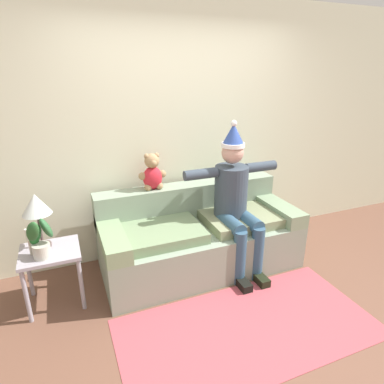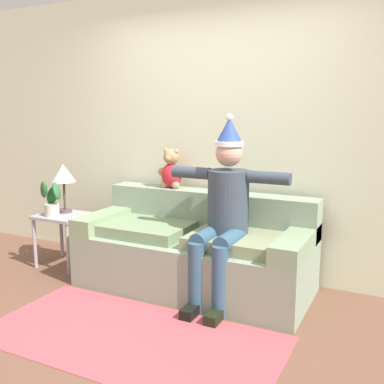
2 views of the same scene
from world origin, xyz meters
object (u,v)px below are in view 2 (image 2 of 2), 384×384
person_seated (224,208)px  table_lamp (63,175)px  couch (196,251)px  candle_tall (50,198)px  side_table (64,223)px  potted_plant (51,200)px  teddy_bear (171,170)px

person_seated → table_lamp: size_ratio=3.10×
couch → candle_tall: (-1.58, -0.11, 0.36)m
side_table → potted_plant: (-0.05, -0.10, 0.26)m
couch → candle_tall: 1.62m
side_table → potted_plant: potted_plant is taller
couch → potted_plant: size_ratio=5.39×
person_seated → table_lamp: 1.83m
side_table → table_lamp: (-0.05, 0.09, 0.47)m
teddy_bear → candle_tall: 1.28m
potted_plant → person_seated: bearing=0.9°
person_seated → teddy_bear: bearing=148.9°
couch → potted_plant: 1.54m
couch → teddy_bear: size_ratio=5.31×
couch → person_seated: person_seated is taller
candle_tall → potted_plant: bearing=-41.9°
candle_tall → couch: bearing=4.1°
table_lamp → candle_tall: 0.26m
person_seated → candle_tall: bearing=178.5°
couch → candle_tall: bearing=-175.9°
side_table → table_lamp: 0.48m
person_seated → candle_tall: size_ratio=6.34×
person_seated → table_lamp: person_seated is taller
candle_tall → side_table: bearing=8.3°
teddy_bear → couch: bearing=-35.0°
candle_tall → table_lamp: bearing=51.0°
teddy_bear → potted_plant: size_ratio=1.01×
couch → table_lamp: table_lamp is taller
person_seated → side_table: 1.80m
person_seated → side_table: size_ratio=2.89×
table_lamp → potted_plant: (-0.00, -0.19, -0.22)m
person_seated → teddy_bear: person_seated is taller
couch → teddy_bear: 0.82m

